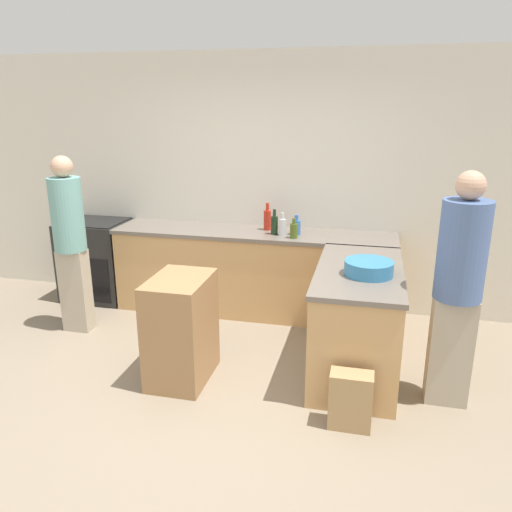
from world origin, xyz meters
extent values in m
plane|color=gray|center=(0.00, 0.00, 0.00)|extent=(14.00, 14.00, 0.00)
cube|color=silver|center=(0.00, 2.16, 1.35)|extent=(8.00, 0.06, 2.70)
cube|color=tan|center=(0.00, 1.83, 0.43)|extent=(2.92, 0.60, 0.86)
cube|color=#6B6056|center=(0.00, 1.83, 0.88)|extent=(2.95, 0.63, 0.04)
cube|color=tan|center=(1.13, 0.84, 0.43)|extent=(0.66, 1.39, 0.86)
cube|color=#6B6056|center=(1.13, 0.84, 0.88)|extent=(0.69, 1.42, 0.04)
cube|color=black|center=(-1.84, 1.83, 0.45)|extent=(0.73, 0.60, 0.90)
cube|color=black|center=(-1.84, 1.53, 0.31)|extent=(0.61, 0.01, 0.50)
cube|color=black|center=(-1.84, 1.83, 0.90)|extent=(0.67, 0.55, 0.01)
cube|color=#997047|center=(-0.24, 0.35, 0.43)|extent=(0.44, 0.63, 0.87)
cylinder|color=teal|center=(1.20, 0.69, 0.95)|extent=(0.38, 0.38, 0.11)
cylinder|color=red|center=(0.13, 1.93, 1.00)|extent=(0.08, 0.08, 0.21)
cylinder|color=red|center=(0.13, 1.93, 1.14)|extent=(0.03, 0.03, 0.08)
cylinder|color=#386BB7|center=(0.46, 1.80, 0.97)|extent=(0.09, 0.09, 0.15)
cylinder|color=#386BB7|center=(0.46, 1.80, 1.07)|extent=(0.04, 0.04, 0.06)
cylinder|color=#475B1E|center=(0.46, 1.66, 0.97)|extent=(0.08, 0.08, 0.14)
cylinder|color=#475B1E|center=(0.46, 1.66, 1.07)|extent=(0.03, 0.03, 0.06)
cylinder|color=black|center=(0.24, 1.76, 0.99)|extent=(0.07, 0.07, 0.18)
cylinder|color=black|center=(0.24, 1.76, 1.12)|extent=(0.03, 0.03, 0.07)
cylinder|color=silver|center=(0.33, 1.73, 0.98)|extent=(0.07, 0.07, 0.17)
cylinder|color=silver|center=(0.33, 1.73, 1.10)|extent=(0.03, 0.03, 0.06)
cube|color=#ADA38E|center=(-1.59, 0.99, 0.41)|extent=(0.27, 0.16, 0.83)
cylinder|color=#6BA39E|center=(-1.59, 0.99, 1.18)|extent=(0.30, 0.30, 0.70)
sphere|color=tan|center=(-1.59, 0.99, 1.62)|extent=(0.20, 0.20, 0.20)
cube|color=#ADA38E|center=(1.83, 0.49, 0.42)|extent=(0.30, 0.19, 0.84)
cylinder|color=#4C6699|center=(1.83, 0.49, 1.20)|extent=(0.34, 0.34, 0.71)
sphere|color=tan|center=(1.83, 0.49, 1.65)|extent=(0.20, 0.20, 0.20)
cube|color=#A88456|center=(1.14, 0.00, 0.21)|extent=(0.30, 0.16, 0.42)
camera|label=1|loc=(1.19, -3.07, 2.18)|focal=35.00mm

